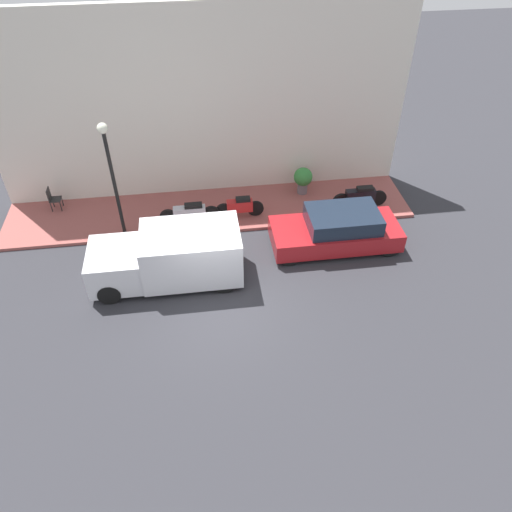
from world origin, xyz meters
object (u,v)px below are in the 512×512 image
at_px(motorcycle_black, 360,196).
at_px(cafe_chair, 53,198).
at_px(scooter_silver, 190,212).
at_px(motorcycle_red, 240,207).
at_px(delivery_van, 169,256).
at_px(parked_car, 337,230).
at_px(potted_plant, 303,178).
at_px(streetlamp, 110,163).

relative_size(motorcycle_black, cafe_chair, 2.34).
bearing_deg(scooter_silver, motorcycle_red, -86.52).
bearing_deg(cafe_chair, delivery_van, -135.27).
height_order(parked_car, potted_plant, parked_car).
relative_size(scooter_silver, potted_plant, 2.00).
bearing_deg(motorcycle_red, delivery_van, 138.66).
distance_m(streetlamp, cafe_chair, 3.94).
relative_size(motorcycle_black, streetlamp, 0.50).
height_order(motorcycle_red, streetlamp, streetlamp).
distance_m(motorcycle_red, streetlamp, 4.80).
bearing_deg(potted_plant, delivery_van, 128.89).
height_order(scooter_silver, cafe_chair, cafe_chair).
bearing_deg(delivery_van, cafe_chair, 44.73).
relative_size(parked_car, potted_plant, 4.03).
distance_m(delivery_van, motorcycle_black, 7.65).
bearing_deg(motorcycle_red, motorcycle_black, -89.80).
distance_m(motorcycle_black, motorcycle_red, 4.52).
bearing_deg(cafe_chair, streetlamp, -124.35).
height_order(delivery_van, motorcycle_red, delivery_van).
bearing_deg(streetlamp, motorcycle_black, -87.29).
height_order(delivery_van, cafe_chair, delivery_van).
bearing_deg(motorcycle_red, streetlamp, 95.42).
bearing_deg(streetlamp, motorcycle_red, -84.58).
height_order(streetlamp, cafe_chair, streetlamp).
height_order(parked_car, delivery_van, delivery_van).
bearing_deg(potted_plant, motorcycle_black, -122.52).
bearing_deg(cafe_chair, parked_car, -108.86).
relative_size(motorcycle_black, scooter_silver, 0.97).
bearing_deg(cafe_chair, potted_plant, -91.01).
xyz_separation_m(parked_car, streetlamp, (1.57, 7.25, 2.25)).
bearing_deg(motorcycle_black, scooter_silver, 91.14).
height_order(delivery_van, streetlamp, streetlamp).
bearing_deg(potted_plant, streetlamp, 103.68).
xyz_separation_m(motorcycle_red, cafe_chair, (1.41, 6.81, 0.06)).
distance_m(motorcycle_red, cafe_chair, 6.96).
height_order(motorcycle_black, potted_plant, potted_plant).
bearing_deg(parked_car, scooter_silver, 69.26).
xyz_separation_m(scooter_silver, potted_plant, (1.36, -4.40, 0.21)).
xyz_separation_m(delivery_van, motorcycle_black, (2.91, -7.07, -0.32)).
distance_m(delivery_van, motorcycle_red, 3.87).
bearing_deg(scooter_silver, cafe_chair, 73.02).
height_order(parked_car, streetlamp, streetlamp).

